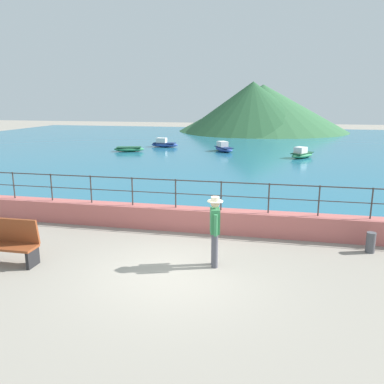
{
  "coord_description": "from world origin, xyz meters",
  "views": [
    {
      "loc": [
        2.27,
        -8.24,
        3.99
      ],
      "look_at": [
        -0.3,
        3.7,
        1.1
      ],
      "focal_mm": 36.81,
      "sensor_mm": 36.0,
      "label": 1
    }
  ],
  "objects_px": {
    "person_walking": "(215,228)",
    "boat_1": "(224,148)",
    "bench_main": "(5,241)",
    "boat_0": "(129,149)",
    "boat_2": "(164,144)",
    "boat_3": "(302,154)",
    "bollard": "(371,242)"
  },
  "relations": [
    {
      "from": "person_walking",
      "to": "bollard",
      "type": "xyz_separation_m",
      "value": [
        3.93,
        1.74,
        -0.7
      ]
    },
    {
      "from": "person_walking",
      "to": "boat_3",
      "type": "relative_size",
      "value": 0.72
    },
    {
      "from": "boat_3",
      "to": "boat_0",
      "type": "bearing_deg",
      "value": 177.08
    },
    {
      "from": "person_walking",
      "to": "boat_2",
      "type": "height_order",
      "value": "person_walking"
    },
    {
      "from": "person_walking",
      "to": "boat_1",
      "type": "height_order",
      "value": "person_walking"
    },
    {
      "from": "bench_main",
      "to": "boat_0",
      "type": "bearing_deg",
      "value": 102.69
    },
    {
      "from": "person_walking",
      "to": "boat_1",
      "type": "bearing_deg",
      "value": 97.05
    },
    {
      "from": "bench_main",
      "to": "boat_2",
      "type": "bearing_deg",
      "value": 96.7
    },
    {
      "from": "boat_1",
      "to": "person_walking",
      "type": "bearing_deg",
      "value": -82.95
    },
    {
      "from": "boat_0",
      "to": "boat_3",
      "type": "bearing_deg",
      "value": -2.92
    },
    {
      "from": "person_walking",
      "to": "boat_3",
      "type": "height_order",
      "value": "person_walking"
    },
    {
      "from": "bench_main",
      "to": "boat_1",
      "type": "distance_m",
      "value": 22.19
    },
    {
      "from": "bollard",
      "to": "boat_1",
      "type": "bearing_deg",
      "value": 108.62
    },
    {
      "from": "boat_1",
      "to": "boat_3",
      "type": "xyz_separation_m",
      "value": [
        5.71,
        -2.23,
        0.0
      ]
    },
    {
      "from": "bollard",
      "to": "boat_2",
      "type": "xyz_separation_m",
      "value": [
        -11.85,
        21.28,
        0.05
      ]
    },
    {
      "from": "bench_main",
      "to": "boat_1",
      "type": "bearing_deg",
      "value": 83.53
    },
    {
      "from": "person_walking",
      "to": "boat_1",
      "type": "xyz_separation_m",
      "value": [
        -2.62,
        21.17,
        -0.65
      ]
    },
    {
      "from": "boat_1",
      "to": "boat_3",
      "type": "bearing_deg",
      "value": -21.38
    },
    {
      "from": "bollard",
      "to": "boat_1",
      "type": "height_order",
      "value": "boat_1"
    },
    {
      "from": "person_walking",
      "to": "boat_0",
      "type": "distance_m",
      "value": 21.89
    },
    {
      "from": "boat_3",
      "to": "boat_2",
      "type": "bearing_deg",
      "value": 159.67
    },
    {
      "from": "bollard",
      "to": "boat_3",
      "type": "relative_size",
      "value": 0.23
    },
    {
      "from": "boat_0",
      "to": "bench_main",
      "type": "bearing_deg",
      "value": -77.31
    },
    {
      "from": "bollard",
      "to": "bench_main",
      "type": "bearing_deg",
      "value": -163.86
    },
    {
      "from": "bollard",
      "to": "boat_0",
      "type": "bearing_deg",
      "value": 127.42
    },
    {
      "from": "person_walking",
      "to": "bollard",
      "type": "relative_size",
      "value": 3.15
    },
    {
      "from": "boat_0",
      "to": "boat_3",
      "type": "height_order",
      "value": "boat_3"
    },
    {
      "from": "boat_2",
      "to": "boat_3",
      "type": "relative_size",
      "value": 0.96
    },
    {
      "from": "boat_0",
      "to": "boat_2",
      "type": "xyz_separation_m",
      "value": [
        1.8,
        3.43,
        0.07
      ]
    },
    {
      "from": "bench_main",
      "to": "bollard",
      "type": "relative_size",
      "value": 3.07
    },
    {
      "from": "bollard",
      "to": "boat_1",
      "type": "xyz_separation_m",
      "value": [
        -6.55,
        19.43,
        0.05
      ]
    },
    {
      "from": "boat_0",
      "to": "person_walking",
      "type": "bearing_deg",
      "value": -63.59
    }
  ]
}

